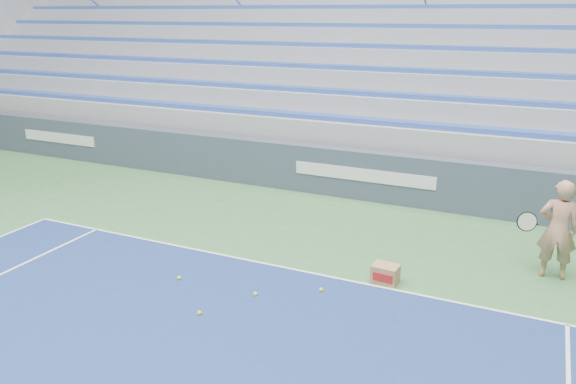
# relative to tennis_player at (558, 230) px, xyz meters

# --- Properties ---
(sponsor_barrier) EXTENTS (30.00, 0.32, 1.10)m
(sponsor_barrier) POSITION_rel_tennis_player_xyz_m (-3.88, 2.49, -0.26)
(sponsor_barrier) COLOR #394457
(sponsor_barrier) RESTS_ON ground
(bleachers) EXTENTS (31.00, 9.15, 7.30)m
(bleachers) POSITION_rel_tennis_player_xyz_m (-3.88, 8.21, 1.55)
(bleachers) COLOR #989BA0
(bleachers) RESTS_ON ground
(tennis_player) EXTENTS (0.91, 0.83, 1.61)m
(tennis_player) POSITION_rel_tennis_player_xyz_m (0.00, 0.00, 0.00)
(tennis_player) COLOR tan
(tennis_player) RESTS_ON ground
(ball_box) EXTENTS (0.42, 0.34, 0.30)m
(ball_box) POSITION_rel_tennis_player_xyz_m (-2.34, -1.31, -0.66)
(ball_box) COLOR #A27B4E
(ball_box) RESTS_ON ground
(tennis_ball_0) EXTENTS (0.07, 0.07, 0.07)m
(tennis_ball_0) POSITION_rel_tennis_player_xyz_m (-4.41, -3.36, -0.77)
(tennis_ball_0) COLOR #D1E02D
(tennis_ball_0) RESTS_ON ground
(tennis_ball_1) EXTENTS (0.07, 0.07, 0.07)m
(tennis_ball_1) POSITION_rel_tennis_player_xyz_m (-3.96, -2.55, -0.77)
(tennis_ball_1) COLOR #D1E02D
(tennis_ball_1) RESTS_ON ground
(tennis_ball_2) EXTENTS (0.07, 0.07, 0.07)m
(tennis_ball_2) POSITION_rel_tennis_player_xyz_m (-3.12, -2.01, -0.77)
(tennis_ball_2) COLOR #D1E02D
(tennis_ball_2) RESTS_ON ground
(tennis_ball_3) EXTENTS (0.07, 0.07, 0.07)m
(tennis_ball_3) POSITION_rel_tennis_player_xyz_m (-5.30, -2.59, -0.77)
(tennis_ball_3) COLOR #D1E02D
(tennis_ball_3) RESTS_ON ground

